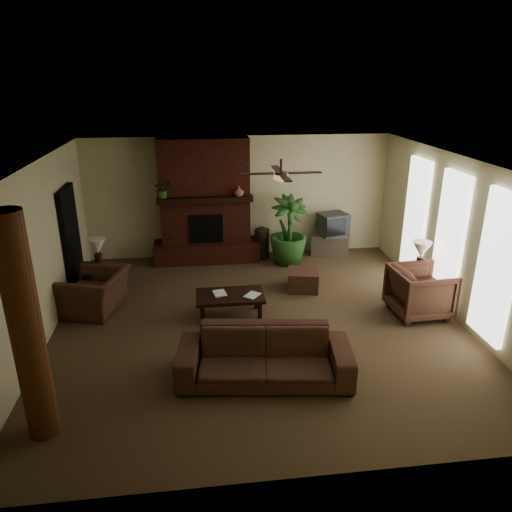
{
  "coord_description": "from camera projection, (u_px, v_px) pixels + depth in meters",
  "views": [
    {
      "loc": [
        -1.0,
        -7.43,
        4.1
      ],
      "look_at": [
        0.0,
        0.4,
        1.1
      ],
      "focal_mm": 33.82,
      "sensor_mm": 36.0,
      "label": 1
    }
  ],
  "objects": [
    {
      "name": "room_shell",
      "position": [
        259.0,
        248.0,
        7.96
      ],
      "size": [
        7.0,
        7.0,
        7.0
      ],
      "color": "brown",
      "rests_on": "ground"
    },
    {
      "name": "fireplace",
      "position": [
        205.0,
        212.0,
        10.94
      ],
      "size": [
        2.4,
        0.7,
        2.8
      ],
      "color": "#4F1F15",
      "rests_on": "ground"
    },
    {
      "name": "windows",
      "position": [
        449.0,
        238.0,
        8.58
      ],
      "size": [
        0.08,
        3.65,
        2.35
      ],
      "color": "white",
      "rests_on": "ground"
    },
    {
      "name": "log_column",
      "position": [
        26.0,
        331.0,
        5.39
      ],
      "size": [
        0.36,
        0.36,
        2.8
      ],
      "primitive_type": "cylinder",
      "color": "brown",
      "rests_on": "ground"
    },
    {
      "name": "doorway",
      "position": [
        71.0,
        241.0,
        9.35
      ],
      "size": [
        0.1,
        1.0,
        2.1
      ],
      "primitive_type": "cube",
      "color": "black",
      "rests_on": "ground"
    },
    {
      "name": "ceiling_fan",
      "position": [
        281.0,
        176.0,
        7.89
      ],
      "size": [
        1.35,
        1.35,
        0.37
      ],
      "color": "#312015",
      "rests_on": "ceiling"
    },
    {
      "name": "sofa",
      "position": [
        265.0,
        349.0,
        6.77
      ],
      "size": [
        2.52,
        1.02,
        0.96
      ],
      "primitive_type": "imported",
      "rotation": [
        0.0,
        0.0,
        -0.13
      ],
      "color": "#4E3021",
      "rests_on": "ground"
    },
    {
      "name": "armchair_left",
      "position": [
        94.0,
        286.0,
        8.73
      ],
      "size": [
        1.01,
        1.28,
        0.99
      ],
      "primitive_type": "imported",
      "rotation": [
        0.0,
        0.0,
        -1.84
      ],
      "color": "#4E3021",
      "rests_on": "ground"
    },
    {
      "name": "armchair_right",
      "position": [
        420.0,
        289.0,
        8.59
      ],
      "size": [
        0.95,
        1.0,
        0.98
      ],
      "primitive_type": "imported",
      "rotation": [
        0.0,
        0.0,
        1.63
      ],
      "color": "#4E3021",
      "rests_on": "ground"
    },
    {
      "name": "coffee_table",
      "position": [
        230.0,
        297.0,
        8.55
      ],
      "size": [
        1.2,
        0.7,
        0.43
      ],
      "color": "black",
      "rests_on": "ground"
    },
    {
      "name": "ottoman",
      "position": [
        303.0,
        280.0,
        9.71
      ],
      "size": [
        0.71,
        0.71,
        0.4
      ],
      "primitive_type": "cube",
      "rotation": [
        0.0,
        0.0,
        -0.2
      ],
      "color": "#4E3021",
      "rests_on": "ground"
    },
    {
      "name": "tv_stand",
      "position": [
        330.0,
        245.0,
        11.55
      ],
      "size": [
        0.98,
        0.79,
        0.5
      ],
      "primitive_type": "cube",
      "rotation": [
        0.0,
        0.0,
        -0.4
      ],
      "color": "silver",
      "rests_on": "ground"
    },
    {
      "name": "tv",
      "position": [
        333.0,
        224.0,
        11.36
      ],
      "size": [
        0.76,
        0.68,
        0.52
      ],
      "color": "#363739",
      "rests_on": "tv_stand"
    },
    {
      "name": "floor_vase",
      "position": [
        262.0,
        240.0,
        11.29
      ],
      "size": [
        0.34,
        0.34,
        0.77
      ],
      "color": "#2C2318",
      "rests_on": "ground"
    },
    {
      "name": "floor_plant",
      "position": [
        288.0,
        245.0,
        10.98
      ],
      "size": [
        1.25,
        1.73,
        0.87
      ],
      "primitive_type": "imported",
      "rotation": [
        0.0,
        0.0,
        0.27
      ],
      "color": "#2B5622",
      "rests_on": "ground"
    },
    {
      "name": "side_table_left",
      "position": [
        100.0,
        283.0,
        9.4
      ],
      "size": [
        0.56,
        0.56,
        0.55
      ],
      "primitive_type": "cube",
      "rotation": [
        0.0,
        0.0,
        -0.13
      ],
      "color": "black",
      "rests_on": "ground"
    },
    {
      "name": "lamp_left",
      "position": [
        97.0,
        249.0,
        9.09
      ],
      "size": [
        0.42,
        0.42,
        0.65
      ],
      "color": "#312015",
      "rests_on": "side_table_left"
    },
    {
      "name": "side_table_right",
      "position": [
        416.0,
        289.0,
        9.13
      ],
      "size": [
        0.52,
        0.52,
        0.55
      ],
      "primitive_type": "cube",
      "rotation": [
        0.0,
        0.0,
        0.04
      ],
      "color": "black",
      "rests_on": "ground"
    },
    {
      "name": "lamp_right",
      "position": [
        421.0,
        252.0,
        8.91
      ],
      "size": [
        0.41,
        0.41,
        0.65
      ],
      "color": "#312015",
      "rests_on": "side_table_right"
    },
    {
      "name": "mantel_plant",
      "position": [
        163.0,
        191.0,
        10.41
      ],
      "size": [
        0.48,
        0.51,
        0.33
      ],
      "primitive_type": "imported",
      "rotation": [
        0.0,
        0.0,
        0.28
      ],
      "color": "#2B5622",
      "rests_on": "fireplace"
    },
    {
      "name": "mantel_vase",
      "position": [
        239.0,
        191.0,
        10.58
      ],
      "size": [
        0.28,
        0.29,
        0.22
      ],
      "primitive_type": "imported",
      "rotation": [
        0.0,
        0.0,
        0.35
      ],
      "color": "#96573C",
      "rests_on": "fireplace"
    },
    {
      "name": "book_a",
      "position": [
        213.0,
        287.0,
        8.46
      ],
      "size": [
        0.22,
        0.06,
        0.29
      ],
      "primitive_type": "imported",
      "rotation": [
        0.0,
        0.0,
        0.17
      ],
      "color": "#999999",
      "rests_on": "coffee_table"
    },
    {
      "name": "book_b",
      "position": [
        247.0,
        287.0,
        8.48
      ],
      "size": [
        0.18,
        0.15,
        0.29
      ],
      "primitive_type": "imported",
      "rotation": [
        0.0,
        0.0,
        -0.67
      ],
      "color": "#999999",
      "rests_on": "coffee_table"
    }
  ]
}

